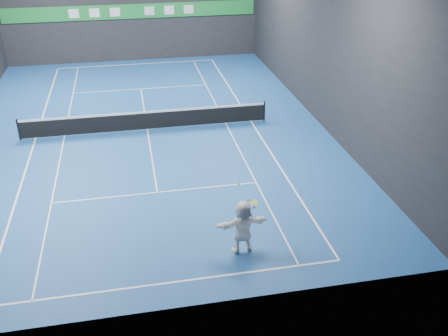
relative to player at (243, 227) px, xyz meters
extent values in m
plane|color=#1B4C94|center=(-2.50, 10.76, -0.96)|extent=(26.00, 26.00, 0.00)
cube|color=black|center=(-2.50, -2.24, 3.54)|extent=(18.00, 0.10, 9.00)
cube|color=black|center=(6.50, 10.76, 3.54)|extent=(0.10, 26.00, 9.00)
cube|color=white|center=(-2.50, -1.13, -0.95)|extent=(10.98, 0.08, 0.01)
cube|color=white|center=(-2.50, 22.65, -0.95)|extent=(10.98, 0.08, 0.01)
cube|color=white|center=(-7.99, 10.76, -0.95)|extent=(0.08, 23.78, 0.01)
cube|color=white|center=(2.99, 10.76, -0.95)|extent=(0.08, 23.78, 0.01)
cube|color=white|center=(-6.61, 10.76, -0.95)|extent=(0.06, 23.78, 0.01)
cube|color=white|center=(1.61, 10.76, -0.95)|extent=(0.06, 23.78, 0.01)
cube|color=white|center=(-2.50, 4.36, -0.95)|extent=(8.23, 0.06, 0.01)
cube|color=white|center=(-2.50, 17.16, -0.95)|extent=(8.23, 0.06, 0.01)
cube|color=white|center=(-2.50, 10.76, -0.95)|extent=(0.06, 12.80, 0.01)
imported|color=white|center=(0.00, 0.00, 0.00)|extent=(1.81, 0.70, 1.91)
sphere|color=#DBF829|center=(-0.15, 0.03, 1.63)|extent=(0.07, 0.07, 0.07)
cylinder|color=black|center=(-8.70, 10.76, -0.42)|extent=(0.10, 0.10, 1.07)
cylinder|color=black|center=(3.70, 10.76, -0.42)|extent=(0.10, 0.10, 1.07)
cube|color=black|center=(-2.50, 10.76, -0.49)|extent=(12.40, 0.03, 0.86)
cube|color=white|center=(-2.50, 10.76, -0.01)|extent=(12.40, 0.04, 0.10)
cube|color=#1E8C37|center=(-2.50, 23.70, 2.54)|extent=(17.64, 0.06, 1.00)
cube|color=white|center=(-6.50, 23.64, 2.54)|extent=(0.70, 0.04, 0.60)
cube|color=white|center=(-5.10, 23.64, 2.54)|extent=(0.70, 0.04, 0.60)
cube|color=white|center=(-3.70, 23.64, 2.54)|extent=(0.70, 0.04, 0.60)
cube|color=silver|center=(-1.30, 23.64, 2.54)|extent=(0.70, 0.04, 0.60)
cube|color=white|center=(0.10, 23.64, 2.54)|extent=(0.70, 0.04, 0.60)
cube|color=silver|center=(1.50, 23.64, 2.54)|extent=(0.70, 0.04, 0.60)
torus|color=red|center=(0.27, 0.05, 0.81)|extent=(0.43, 0.32, 0.32)
cylinder|color=#BCCF49|center=(0.38, 0.05, 0.86)|extent=(0.34, 0.32, 0.11)
cylinder|color=red|center=(0.39, 0.05, 0.70)|extent=(0.07, 0.14, 0.17)
cylinder|color=#FFEC0D|center=(0.29, 0.03, 0.35)|extent=(0.05, 0.14, 0.26)
camera|label=1|loc=(-3.24, -13.07, 9.40)|focal=40.00mm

